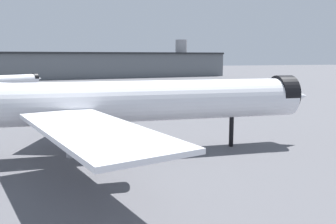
% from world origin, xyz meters
% --- Properties ---
extents(ground, '(900.00, 900.00, 0.00)m').
position_xyz_m(ground, '(0.00, 0.00, 0.00)').
color(ground, '#56565B').
extents(airliner_near_gate, '(64.18, 58.50, 17.45)m').
position_xyz_m(airliner_near_gate, '(1.68, 0.48, 7.68)').
color(airliner_near_gate, white).
rests_on(airliner_near_gate, ground).
extents(terminal_building, '(200.07, 41.27, 26.18)m').
position_xyz_m(terminal_building, '(15.09, 191.66, 8.66)').
color(terminal_building, slate).
rests_on(terminal_building, ground).
extents(baggage_cart_trailing, '(2.87, 2.74, 1.82)m').
position_xyz_m(baggage_cart_trailing, '(15.52, 37.71, 0.98)').
color(baggage_cart_trailing, black).
rests_on(baggage_cart_trailing, ground).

